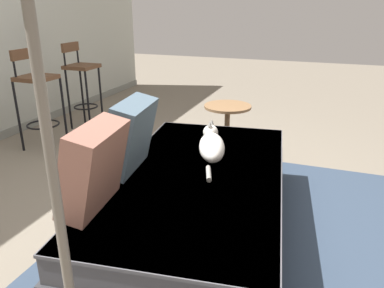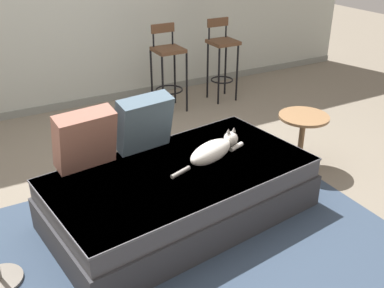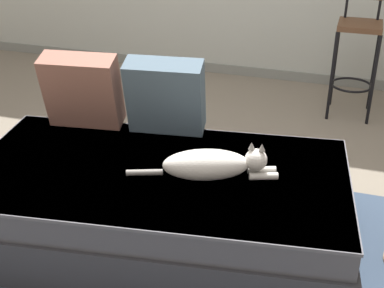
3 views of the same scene
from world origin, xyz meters
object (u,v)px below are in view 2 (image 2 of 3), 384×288
at_px(couch, 181,192).
at_px(throw_pillow_corner, 85,139).
at_px(throw_pillow_middle, 144,123).
at_px(cat, 214,150).
at_px(bar_stool_by_doorway, 222,53).
at_px(bar_stool_near_window, 168,62).
at_px(side_table, 302,134).

height_order(couch, throw_pillow_corner, throw_pillow_corner).
distance_m(throw_pillow_corner, throw_pillow_middle, 0.48).
distance_m(cat, bar_stool_by_doorway, 2.39).
distance_m(cat, bar_stool_near_window, 2.07).
relative_size(couch, side_table, 4.07).
bearing_deg(cat, bar_stool_by_doorway, 56.26).
xyz_separation_m(throw_pillow_corner, cat, (0.86, -0.34, -0.15)).
bearing_deg(throw_pillow_corner, couch, -30.85).
bearing_deg(cat, throw_pillow_corner, 158.46).
height_order(bar_stool_near_window, side_table, bar_stool_near_window).
height_order(couch, side_table, side_table).
xyz_separation_m(couch, bar_stool_near_window, (0.88, 1.99, 0.36)).
xyz_separation_m(bar_stool_near_window, side_table, (0.43, -1.82, -0.24)).
relative_size(throw_pillow_middle, side_table, 0.90).
height_order(couch, bar_stool_by_doorway, bar_stool_by_doorway).
xyz_separation_m(throw_pillow_middle, side_table, (1.41, -0.24, -0.31)).
relative_size(couch, cat, 2.82).
bearing_deg(cat, side_table, 9.00).
bearing_deg(couch, bar_stool_near_window, 66.20).
bearing_deg(bar_stool_near_window, throw_pillow_middle, -121.78).
height_order(throw_pillow_corner, side_table, throw_pillow_corner).
bearing_deg(bar_stool_near_window, bar_stool_by_doorway, 0.06).
relative_size(bar_stool_by_doorway, side_table, 1.95).
height_order(cat, side_table, cat).
height_order(throw_pillow_corner, cat, throw_pillow_corner).
xyz_separation_m(throw_pillow_middle, cat, (0.38, -0.40, -0.15)).
distance_m(couch, throw_pillow_middle, 0.60).
bearing_deg(throw_pillow_middle, bar_stool_near_window, 58.22).
height_order(throw_pillow_corner, bar_stool_near_window, bar_stool_near_window).
xyz_separation_m(bar_stool_by_doorway, side_table, (-0.30, -1.82, -0.26)).
relative_size(throw_pillow_corner, bar_stool_near_window, 0.46).
height_order(throw_pillow_middle, bar_stool_by_doorway, bar_stool_by_doorway).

